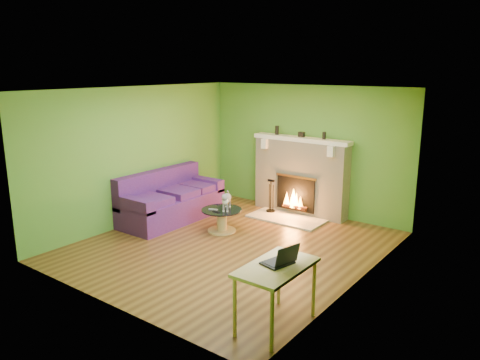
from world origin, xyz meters
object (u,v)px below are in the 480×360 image
object	(u,v)px
sofa	(169,201)
coffee_table	(222,219)
cat	(227,200)
desk	(276,273)

from	to	relation	value
sofa	coffee_table	size ratio (longest dim) A/B	2.90
sofa	cat	distance (m)	1.37
sofa	coffee_table	xyz separation A→B (m)	(1.27, 0.07, -0.13)
sofa	cat	bearing A→B (deg)	4.98
coffee_table	cat	size ratio (longest dim) A/B	1.32
desk	cat	xyz separation A→B (m)	(-2.46, 2.19, -0.07)
desk	cat	distance (m)	3.29
desk	coffee_table	bearing A→B (deg)	139.90
coffee_table	sofa	bearing A→B (deg)	-176.95
coffee_table	desk	bearing A→B (deg)	-40.10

